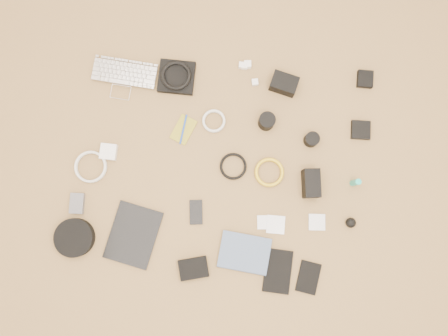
# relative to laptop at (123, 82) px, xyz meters

# --- Properties ---
(room_shell) EXTENTS (4.04, 4.04, 2.58)m
(room_shell) POSITION_rel_laptop_xyz_m (0.45, -0.38, 1.24)
(room_shell) COLOR olive
(room_shell) RESTS_ON ground
(laptop) EXTENTS (0.32, 0.23, 0.02)m
(laptop) POSITION_rel_laptop_xyz_m (0.00, 0.00, 0.00)
(laptop) COLOR silver
(laptop) RESTS_ON ground
(headphone_pouch) EXTENTS (0.17, 0.16, 0.03)m
(headphone_pouch) POSITION_rel_laptop_xyz_m (0.25, 0.04, 0.00)
(headphone_pouch) COLOR black
(headphone_pouch) RESTS_ON ground
(headphones) EXTENTS (0.17, 0.17, 0.02)m
(headphones) POSITION_rel_laptop_xyz_m (0.25, 0.04, 0.03)
(headphones) COLOR black
(headphones) RESTS_ON headphone_pouch
(charger_a) EXTENTS (0.03, 0.03, 0.03)m
(charger_a) POSITION_rel_laptop_xyz_m (0.56, 0.13, 0.00)
(charger_a) COLOR white
(charger_a) RESTS_ON ground
(charger_b) EXTENTS (0.03, 0.03, 0.03)m
(charger_b) POSITION_rel_laptop_xyz_m (0.55, 0.13, 0.00)
(charger_b) COLOR white
(charger_b) RESTS_ON ground
(charger_c) EXTENTS (0.04, 0.04, 0.03)m
(charger_c) POSITION_rel_laptop_xyz_m (0.58, 0.13, 0.00)
(charger_c) COLOR white
(charger_c) RESTS_ON ground
(charger_d) EXTENTS (0.03, 0.03, 0.03)m
(charger_d) POSITION_rel_laptop_xyz_m (0.62, 0.05, 0.00)
(charger_d) COLOR white
(charger_d) RESTS_ON ground
(dslr_camera) EXTENTS (0.14, 0.11, 0.07)m
(dslr_camera) POSITION_rel_laptop_xyz_m (0.75, 0.05, 0.02)
(dslr_camera) COLOR black
(dslr_camera) RESTS_ON ground
(lens_pouch) EXTENTS (0.07, 0.08, 0.03)m
(lens_pouch) POSITION_rel_laptop_xyz_m (1.13, 0.11, 0.00)
(lens_pouch) COLOR black
(lens_pouch) RESTS_ON ground
(notebook_olive) EXTENTS (0.12, 0.15, 0.01)m
(notebook_olive) POSITION_rel_laptop_xyz_m (0.30, -0.20, -0.01)
(notebook_olive) COLOR olive
(notebook_olive) RESTS_ON ground
(pen_blue) EXTENTS (0.02, 0.14, 0.01)m
(pen_blue) POSITION_rel_laptop_xyz_m (0.30, -0.20, -0.00)
(pen_blue) COLOR #163AB2
(pen_blue) RESTS_ON notebook_olive
(cable_white_a) EXTENTS (0.11, 0.11, 0.01)m
(cable_white_a) POSITION_rel_laptop_xyz_m (0.44, -0.15, -0.01)
(cable_white_a) COLOR silver
(cable_white_a) RESTS_ON ground
(lens_a) EXTENTS (0.09, 0.09, 0.08)m
(lens_a) POSITION_rel_laptop_xyz_m (0.68, -0.13, 0.03)
(lens_a) COLOR black
(lens_a) RESTS_ON ground
(lens_b) EXTENTS (0.08, 0.08, 0.06)m
(lens_b) POSITION_rel_laptop_xyz_m (0.90, -0.20, 0.02)
(lens_b) COLOR black
(lens_b) RESTS_ON ground
(card_reader) EXTENTS (0.09, 0.09, 0.02)m
(card_reader) POSITION_rel_laptop_xyz_m (1.12, -0.13, -0.00)
(card_reader) COLOR black
(card_reader) RESTS_ON ground
(power_brick) EXTENTS (0.07, 0.07, 0.03)m
(power_brick) POSITION_rel_laptop_xyz_m (-0.03, -0.34, 0.00)
(power_brick) COLOR white
(power_brick) RESTS_ON ground
(cable_white_b) EXTENTS (0.16, 0.16, 0.01)m
(cable_white_b) POSITION_rel_laptop_xyz_m (-0.10, -0.41, -0.01)
(cable_white_b) COLOR silver
(cable_white_b) RESTS_ON ground
(cable_black) EXTENTS (0.14, 0.14, 0.01)m
(cable_black) POSITION_rel_laptop_xyz_m (0.55, -0.35, -0.01)
(cable_black) COLOR black
(cable_black) RESTS_ON ground
(cable_yellow) EXTENTS (0.17, 0.17, 0.02)m
(cable_yellow) POSITION_rel_laptop_xyz_m (0.72, -0.37, -0.00)
(cable_yellow) COLOR gold
(cable_yellow) RESTS_ON ground
(flash) EXTENTS (0.08, 0.14, 0.10)m
(flash) POSITION_rel_laptop_xyz_m (0.91, -0.40, 0.04)
(flash) COLOR black
(flash) RESTS_ON ground
(lens_cleaner) EXTENTS (0.03, 0.03, 0.09)m
(lens_cleaner) POSITION_rel_laptop_xyz_m (1.10, -0.38, 0.03)
(lens_cleaner) COLOR #1AAE9D
(lens_cleaner) RESTS_ON ground
(battery_charger) EXTENTS (0.07, 0.10, 0.03)m
(battery_charger) POSITION_rel_laptop_xyz_m (-0.14, -0.59, 0.00)
(battery_charger) COLOR #555459
(battery_charger) RESTS_ON ground
(tablet) EXTENTS (0.26, 0.30, 0.01)m
(tablet) POSITION_rel_laptop_xyz_m (0.13, -0.70, -0.01)
(tablet) COLOR black
(tablet) RESTS_ON ground
(phone) EXTENTS (0.07, 0.12, 0.01)m
(phone) POSITION_rel_laptop_xyz_m (0.40, -0.58, -0.01)
(phone) COLOR black
(phone) RESTS_ON ground
(filter_case_left) EXTENTS (0.07, 0.07, 0.01)m
(filter_case_left) POSITION_rel_laptop_xyz_m (0.71, -0.59, -0.01)
(filter_case_left) COLOR silver
(filter_case_left) RESTS_ON ground
(filter_case_mid) EXTENTS (0.08, 0.08, 0.01)m
(filter_case_mid) POSITION_rel_laptop_xyz_m (0.77, -0.60, -0.01)
(filter_case_mid) COLOR silver
(filter_case_mid) RESTS_ON ground
(filter_case_right) EXTENTS (0.08, 0.08, 0.01)m
(filter_case_right) POSITION_rel_laptop_xyz_m (0.95, -0.57, -0.01)
(filter_case_right) COLOR silver
(filter_case_right) RESTS_ON ground
(air_blower) EXTENTS (0.05, 0.05, 0.05)m
(air_blower) POSITION_rel_laptop_xyz_m (1.10, -0.56, 0.01)
(air_blower) COLOR black
(air_blower) RESTS_ON ground
(headphone_case) EXTENTS (0.22, 0.22, 0.05)m
(headphone_case) POSITION_rel_laptop_xyz_m (-0.13, -0.74, 0.01)
(headphone_case) COLOR black
(headphone_case) RESTS_ON ground
(drive_case) EXTENTS (0.15, 0.12, 0.03)m
(drive_case) POSITION_rel_laptop_xyz_m (0.41, -0.83, 0.00)
(drive_case) COLOR black
(drive_case) RESTS_ON ground
(paperback) EXTENTS (0.24, 0.19, 0.02)m
(paperback) POSITION_rel_laptop_xyz_m (0.63, -0.82, -0.00)
(paperback) COLOR #475A79
(paperback) RESTS_ON ground
(notebook_black_a) EXTENTS (0.13, 0.20, 0.01)m
(notebook_black_a) POSITION_rel_laptop_xyz_m (0.79, -0.81, -0.00)
(notebook_black_a) COLOR black
(notebook_black_a) RESTS_ON ground
(notebook_black_b) EXTENTS (0.11, 0.15, 0.01)m
(notebook_black_b) POSITION_rel_laptop_xyz_m (0.93, -0.82, -0.01)
(notebook_black_b) COLOR black
(notebook_black_b) RESTS_ON ground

